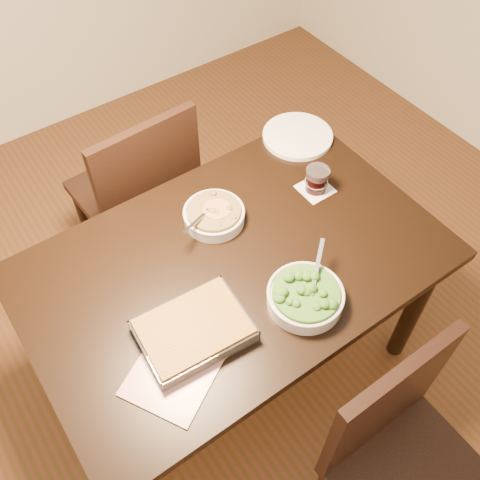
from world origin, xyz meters
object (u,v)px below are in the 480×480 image
(stew_bowl, at_px, (214,214))
(table, at_px, (234,276))
(wine_tumbler, at_px, (317,179))
(chair_far, at_px, (140,191))
(chair_near, at_px, (402,456))
(baking_dish, at_px, (194,330))
(dinner_plate, at_px, (298,136))
(broccoli_bowl, at_px, (305,296))

(stew_bowl, bearing_deg, table, -103.42)
(table, distance_m, wine_tumbler, 0.47)
(chair_far, bearing_deg, chair_near, 91.90)
(stew_bowl, distance_m, chair_far, 0.54)
(baking_dish, distance_m, chair_near, 0.74)
(chair_far, bearing_deg, dinner_plate, 150.32)
(stew_bowl, relative_size, chair_near, 0.25)
(table, bearing_deg, dinner_plate, 32.46)
(stew_bowl, bearing_deg, chair_far, 99.16)
(stew_bowl, height_order, chair_far, chair_far)
(wine_tumbler, bearing_deg, dinner_plate, 64.16)
(wine_tumbler, bearing_deg, broccoli_bowl, -134.14)
(baking_dish, bearing_deg, chair_far, 78.93)
(chair_near, height_order, chair_far, chair_far)
(table, xyz_separation_m, dinner_plate, (0.57, 0.36, 0.10))
(table, bearing_deg, stew_bowl, 76.58)
(dinner_plate, bearing_deg, chair_far, 153.35)
(wine_tumbler, xyz_separation_m, dinner_plate, (0.13, 0.26, -0.04))
(table, height_order, dinner_plate, dinner_plate)
(broccoli_bowl, height_order, dinner_plate, broccoli_bowl)
(wine_tumbler, distance_m, chair_near, 0.97)
(chair_far, bearing_deg, broccoli_bowl, 94.45)
(dinner_plate, relative_size, chair_near, 0.30)
(wine_tumbler, height_order, dinner_plate, wine_tumbler)
(stew_bowl, xyz_separation_m, baking_dish, (-0.30, -0.35, -0.00))
(dinner_plate, bearing_deg, table, -147.54)
(table, relative_size, stew_bowl, 6.02)
(table, relative_size, broccoli_bowl, 5.70)
(wine_tumbler, bearing_deg, chair_far, 129.78)
(chair_far, bearing_deg, table, 89.72)
(baking_dish, relative_size, wine_tumbler, 3.54)
(wine_tumbler, xyz_separation_m, chair_far, (-0.47, 0.56, -0.26))
(broccoli_bowl, bearing_deg, dinner_plate, 52.61)
(baking_dish, distance_m, chair_far, 0.88)
(broccoli_bowl, bearing_deg, stew_bowl, 95.70)
(broccoli_bowl, bearing_deg, chair_far, 97.48)
(chair_near, bearing_deg, table, 96.70)
(table, xyz_separation_m, stew_bowl, (0.04, 0.19, 0.13))
(wine_tumbler, relative_size, dinner_plate, 0.34)
(dinner_plate, bearing_deg, baking_dish, -147.69)
(chair_far, bearing_deg, wine_tumbler, 126.75)
(table, bearing_deg, wine_tumbler, 12.33)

